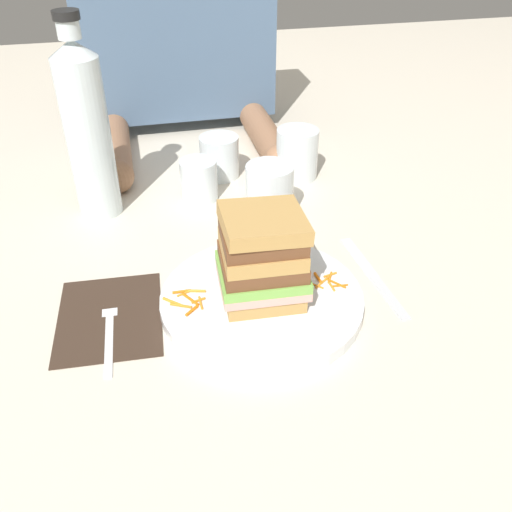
{
  "coord_description": "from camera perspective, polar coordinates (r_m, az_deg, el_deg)",
  "views": [
    {
      "loc": [
        -0.13,
        -0.56,
        0.48
      ],
      "look_at": [
        0.01,
        0.03,
        0.06
      ],
      "focal_mm": 38.67,
      "sensor_mm": 36.0,
      "label": 1
    }
  ],
  "objects": [
    {
      "name": "carrot_shred_6",
      "position": [
        0.73,
        -6.8,
        -4.46
      ],
      "size": [
        0.02,
        0.03,
        0.0
      ],
      "primitive_type": "cylinder",
      "rotation": [
        0.0,
        1.57,
        2.12
      ],
      "color": "orange",
      "rests_on": "main_plate"
    },
    {
      "name": "carrot_shred_16",
      "position": [
        0.77,
        7.66,
        -2.22
      ],
      "size": [
        0.01,
        0.02,
        0.0
      ],
      "primitive_type": "cylinder",
      "rotation": [
        0.0,
        1.57,
        4.22
      ],
      "color": "orange",
      "rests_on": "main_plate"
    },
    {
      "name": "carrot_shred_3",
      "position": [
        0.72,
        -7.75,
        -5.18
      ],
      "size": [
        0.03,
        0.02,
        0.0
      ],
      "primitive_type": "cylinder",
      "rotation": [
        0.0,
        1.57,
        2.68
      ],
      "color": "orange",
      "rests_on": "main_plate"
    },
    {
      "name": "carrot_shred_10",
      "position": [
        0.76,
        7.86,
        -3.16
      ],
      "size": [
        0.0,
        0.02,
        0.0
      ],
      "primitive_type": "cylinder",
      "rotation": [
        0.0,
        1.57,
        1.62
      ],
      "color": "orange",
      "rests_on": "main_plate"
    },
    {
      "name": "carrot_shred_5",
      "position": [
        0.72,
        -6.67,
        -5.64
      ],
      "size": [
        0.02,
        0.02,
        0.0
      ],
      "primitive_type": "cylinder",
      "rotation": [
        0.0,
        1.57,
        3.87
      ],
      "color": "orange",
      "rests_on": "main_plate"
    },
    {
      "name": "carrot_shred_15",
      "position": [
        0.77,
        6.43,
        -2.27
      ],
      "size": [
        0.01,
        0.02,
        0.0
      ],
      "primitive_type": "cylinder",
      "rotation": [
        0.0,
        1.57,
        1.66
      ],
      "color": "orange",
      "rests_on": "main_plate"
    },
    {
      "name": "carrot_shred_7",
      "position": [
        0.72,
        -5.7,
        -5.04
      ],
      "size": [
        0.0,
        0.03,
        0.0
      ],
      "primitive_type": "cylinder",
      "rotation": [
        0.0,
        1.57,
        4.73
      ],
      "color": "orange",
      "rests_on": "main_plate"
    },
    {
      "name": "empty_tumbler_1",
      "position": [
        1.05,
        4.26,
        10.51
      ],
      "size": [
        0.08,
        0.08,
        0.09
      ],
      "primitive_type": "cylinder",
      "color": "silver",
      "rests_on": "ground_plane"
    },
    {
      "name": "carrot_shred_8",
      "position": [
        0.75,
        -7.43,
        -3.85
      ],
      "size": [
        0.02,
        0.01,
        0.0
      ],
      "primitive_type": "cylinder",
      "rotation": [
        0.0,
        1.57,
        0.36
      ],
      "color": "orange",
      "rests_on": "main_plate"
    },
    {
      "name": "carrot_shred_11",
      "position": [
        0.76,
        6.38,
        -3.08
      ],
      "size": [
        0.01,
        0.02,
        0.0
      ],
      "primitive_type": "cylinder",
      "rotation": [
        0.0,
        1.57,
        5.45
      ],
      "color": "orange",
      "rests_on": "main_plate"
    },
    {
      "name": "empty_tumbler_0",
      "position": [
        1.06,
        -3.81,
        10.21
      ],
      "size": [
        0.07,
        0.07,
        0.08
      ],
      "primitive_type": "cylinder",
      "color": "silver",
      "rests_on": "ground_plane"
    },
    {
      "name": "main_plate",
      "position": [
        0.75,
        0.52,
        -4.36
      ],
      "size": [
        0.27,
        0.27,
        0.02
      ],
      "primitive_type": "cylinder",
      "color": "white",
      "rests_on": "ground_plane"
    },
    {
      "name": "carrot_shred_12",
      "position": [
        0.76,
        8.7,
        -3.04
      ],
      "size": [
        0.02,
        0.0,
        0.0
      ],
      "primitive_type": "cylinder",
      "rotation": [
        0.0,
        1.57,
        3.07
      ],
      "color": "orange",
      "rests_on": "main_plate"
    },
    {
      "name": "ground_plane",
      "position": [
        0.75,
        -0.25,
        -5.22
      ],
      "size": [
        3.0,
        3.0,
        0.0
      ],
      "primitive_type": "plane",
      "color": "beige"
    },
    {
      "name": "carrot_shred_4",
      "position": [
        0.73,
        -5.99,
        -4.59
      ],
      "size": [
        0.02,
        0.01,
        0.0
      ],
      "primitive_type": "cylinder",
      "rotation": [
        0.0,
        1.57,
        3.43
      ],
      "color": "orange",
      "rests_on": "main_plate"
    },
    {
      "name": "fork",
      "position": [
        0.74,
        -14.97,
        -6.99
      ],
      "size": [
        0.02,
        0.17,
        0.0
      ],
      "color": "silver",
      "rests_on": "napkin_dark"
    },
    {
      "name": "juice_glass",
      "position": [
        0.92,
        1.39,
        6.3
      ],
      "size": [
        0.08,
        0.08,
        0.09
      ],
      "color": "white",
      "rests_on": "ground_plane"
    },
    {
      "name": "water_bottle",
      "position": [
        0.93,
        -17.07,
        12.38
      ],
      "size": [
        0.07,
        0.07,
        0.32
      ],
      "color": "silver",
      "rests_on": "ground_plane"
    },
    {
      "name": "empty_tumbler_2",
      "position": [
        0.98,
        -5.92,
        7.84
      ],
      "size": [
        0.07,
        0.07,
        0.07
      ],
      "primitive_type": "cylinder",
      "color": "silver",
      "rests_on": "ground_plane"
    },
    {
      "name": "sandwich",
      "position": [
        0.7,
        0.58,
        -0.02
      ],
      "size": [
        0.12,
        0.1,
        0.13
      ],
      "color": "tan",
      "rests_on": "main_plate"
    },
    {
      "name": "carrot_shred_13",
      "position": [
        0.78,
        7.68,
        -1.93
      ],
      "size": [
        0.02,
        0.01,
        0.0
      ],
      "primitive_type": "cylinder",
      "rotation": [
        0.0,
        1.57,
        3.39
      ],
      "color": "orange",
      "rests_on": "main_plate"
    },
    {
      "name": "knife",
      "position": [
        0.81,
        12.19,
        -2.18
      ],
      "size": [
        0.03,
        0.2,
        0.0
      ],
      "color": "silver",
      "rests_on": "ground_plane"
    },
    {
      "name": "diner_across",
      "position": [
        1.23,
        -8.44,
        23.99
      ],
      "size": [
        0.41,
        0.41,
        0.57
      ],
      "color": "#936647",
      "rests_on": "ground_plane"
    },
    {
      "name": "carrot_shred_0",
      "position": [
        0.75,
        -7.69,
        -3.66
      ],
      "size": [
        0.03,
        0.0,
        0.0
      ],
      "primitive_type": "cylinder",
      "rotation": [
        0.0,
        1.57,
        3.12
      ],
      "color": "orange",
      "rests_on": "main_plate"
    },
    {
      "name": "napkin_dark",
      "position": [
        0.76,
        -14.91,
        -6.05
      ],
      "size": [
        0.14,
        0.18,
        0.0
      ],
      "primitive_type": "cube",
      "rotation": [
        0.0,
        0.0,
        -0.05
      ],
      "color": "#38281E",
      "rests_on": "ground_plane"
    },
    {
      "name": "carrot_shred_9",
      "position": [
        0.76,
        8.35,
        -2.94
      ],
      "size": [
        0.02,
        0.03,
        0.0
      ],
      "primitive_type": "cylinder",
      "rotation": [
        0.0,
        1.57,
        5.38
      ],
      "color": "orange",
      "rests_on": "main_plate"
    },
    {
      "name": "carrot_shred_2",
      "position": [
        0.75,
        -6.26,
        -3.6
      ],
      "size": [
        0.03,
        0.01,
        0.0
      ],
      "primitive_type": "cylinder",
      "rotation": [
        0.0,
        1.57,
        6.02
      ],
      "color": "orange",
      "rests_on": "main_plate"
    },
    {
      "name": "carrot_shred_14",
      "position": [
        0.76,
        6.87,
        -2.71
      ],
      "size": [
        0.03,
        0.02,
        0.0
      ],
      "primitive_type": "cylinder",
      "rotation": [
        0.0,
        1.57,
        0.66
      ],
      "color": "orange",
      "rests_on": "main_plate"
    },
    {
      "name": "carrot_shred_1",
      "position": [
        0.73,
        -8.61,
        -4.73
      ],
      "size": [
        0.03,
        0.02,
        0.0
      ],
      "primitive_type": "cylinder",
      "rotation": [
        0.0,
        1.57,
        2.39
      ],
      "color": "orange",
      "rests_on": "main_plate"
    }
  ]
}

